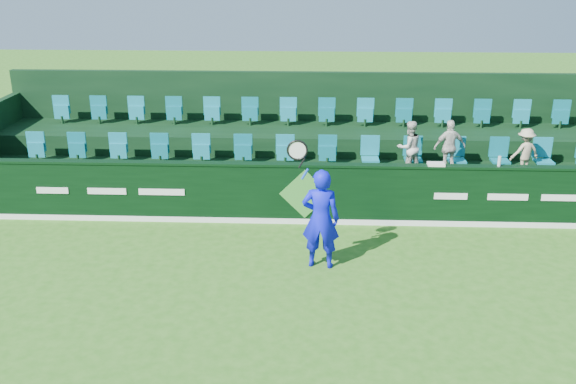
{
  "coord_description": "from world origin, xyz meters",
  "views": [
    {
      "loc": [
        0.17,
        -8.96,
        5.55
      ],
      "look_at": [
        -0.32,
        2.8,
        1.15
      ],
      "focal_mm": 40.0,
      "sensor_mm": 36.0,
      "label": 1
    }
  ],
  "objects_px": {
    "tennis_player": "(320,218)",
    "spectator_left": "(409,147)",
    "spectator_right": "(525,152)",
    "drinks_bottle": "(499,161)",
    "towel": "(436,164)",
    "spectator_middle": "(450,147)"
  },
  "relations": [
    {
      "from": "spectator_left",
      "to": "drinks_bottle",
      "type": "relative_size",
      "value": 5.57
    },
    {
      "from": "spectator_right",
      "to": "drinks_bottle",
      "type": "bearing_deg",
      "value": 35.28
    },
    {
      "from": "spectator_right",
      "to": "towel",
      "type": "height_order",
      "value": "spectator_right"
    },
    {
      "from": "spectator_left",
      "to": "drinks_bottle",
      "type": "bearing_deg",
      "value": 124.6
    },
    {
      "from": "spectator_middle",
      "to": "towel",
      "type": "height_order",
      "value": "spectator_middle"
    },
    {
      "from": "spectator_middle",
      "to": "drinks_bottle",
      "type": "bearing_deg",
      "value": 115.19
    },
    {
      "from": "spectator_left",
      "to": "spectator_middle",
      "type": "bearing_deg",
      "value": 157.63
    },
    {
      "from": "towel",
      "to": "spectator_left",
      "type": "bearing_deg",
      "value": 110.28
    },
    {
      "from": "spectator_middle",
      "to": "towel",
      "type": "bearing_deg",
      "value": 55.34
    },
    {
      "from": "tennis_player",
      "to": "towel",
      "type": "xyz_separation_m",
      "value": [
        2.44,
        2.07,
        0.41
      ]
    },
    {
      "from": "spectator_left",
      "to": "spectator_middle",
      "type": "xyz_separation_m",
      "value": [
        0.91,
        0.0,
        0.02
      ]
    },
    {
      "from": "spectator_right",
      "to": "towel",
      "type": "xyz_separation_m",
      "value": [
        -2.19,
        -1.12,
        0.04
      ]
    },
    {
      "from": "spectator_left",
      "to": "towel",
      "type": "xyz_separation_m",
      "value": [
        0.41,
        -1.12,
        -0.03
      ]
    },
    {
      "from": "towel",
      "to": "drinks_bottle",
      "type": "height_order",
      "value": "drinks_bottle"
    },
    {
      "from": "drinks_bottle",
      "to": "spectator_middle",
      "type": "bearing_deg",
      "value": 126.0
    },
    {
      "from": "tennis_player",
      "to": "spectator_left",
      "type": "xyz_separation_m",
      "value": [
        2.02,
        3.19,
        0.44
      ]
    },
    {
      "from": "spectator_middle",
      "to": "spectator_right",
      "type": "relative_size",
      "value": 1.16
    },
    {
      "from": "spectator_left",
      "to": "drinks_bottle",
      "type": "height_order",
      "value": "spectator_left"
    },
    {
      "from": "tennis_player",
      "to": "spectator_right",
      "type": "distance_m",
      "value": 5.64
    },
    {
      "from": "spectator_right",
      "to": "drinks_bottle",
      "type": "height_order",
      "value": "spectator_right"
    },
    {
      "from": "spectator_middle",
      "to": "drinks_bottle",
      "type": "height_order",
      "value": "spectator_middle"
    },
    {
      "from": "spectator_left",
      "to": "drinks_bottle",
      "type": "distance_m",
      "value": 2.06
    }
  ]
}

